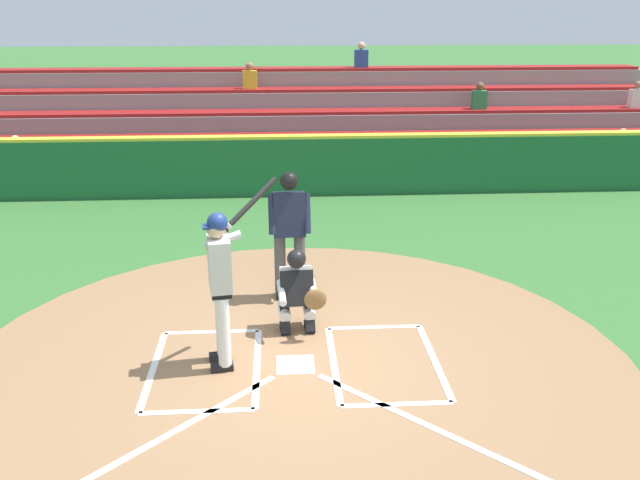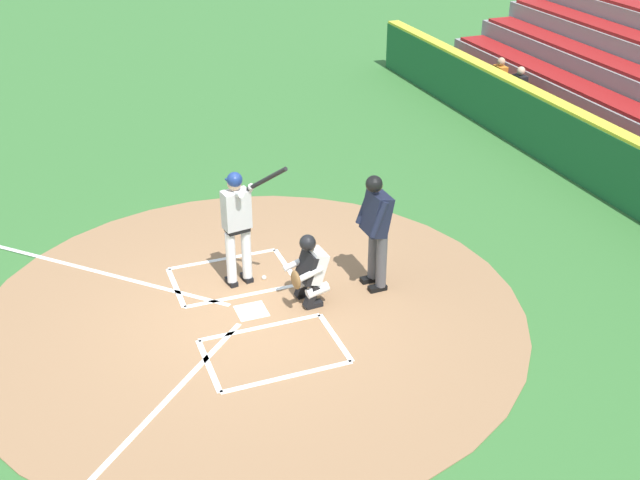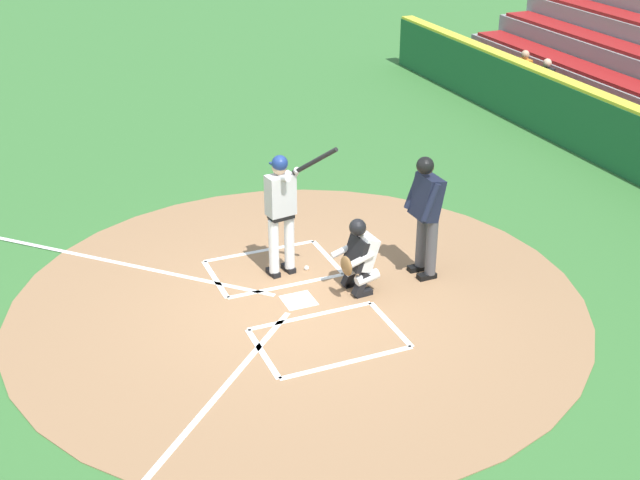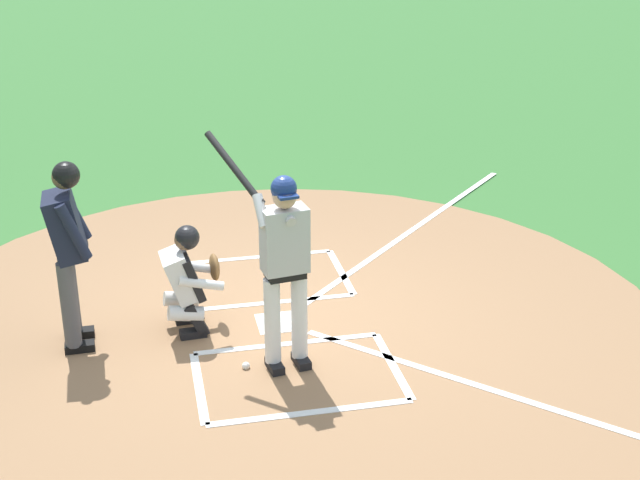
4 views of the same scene
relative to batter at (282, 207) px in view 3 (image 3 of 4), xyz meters
name	(u,v)px [view 3 (image 3 of 4)]	position (x,y,z in m)	size (l,w,h in m)	color
ground_plane	(299,301)	(-0.82, 0.08, -1.10)	(120.00, 120.00, 0.00)	#387033
dirt_circle	(299,301)	(-0.82, 0.08, -1.09)	(8.00, 8.00, 0.01)	#99704C
home_plate_and_chalk	(239,313)	(-0.82, 0.96, -1.08)	(7.93, 4.91, 0.01)	white
batter	(282,207)	(0.00, 0.00, 0.00)	(0.87, 0.83, 2.13)	white
catcher	(359,255)	(-0.88, -0.81, -0.51)	(0.62, 0.61, 1.13)	black
plate_umpire	(426,208)	(-0.81, -1.89, -0.02)	(0.59, 0.42, 1.86)	#4C4C51
baseball	(307,268)	(-0.01, -0.37, -1.06)	(0.07, 0.07, 0.07)	white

